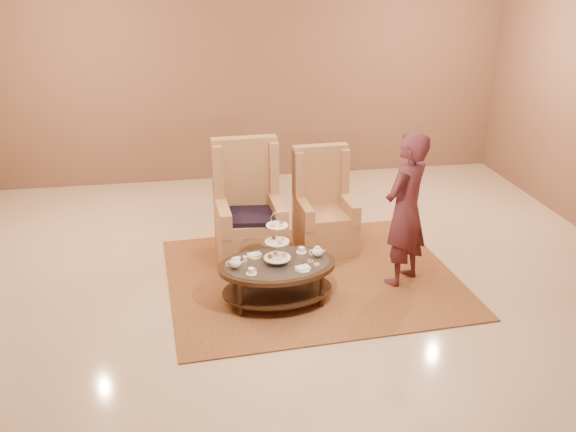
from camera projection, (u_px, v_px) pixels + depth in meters
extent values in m
plane|color=beige|center=(301.00, 295.00, 6.93)|extent=(8.00, 8.00, 0.00)
cube|color=beige|center=(301.00, 295.00, 6.93)|extent=(8.00, 8.00, 0.02)
cube|color=brown|center=(253.00, 69.00, 9.90)|extent=(8.00, 0.04, 3.50)
cube|color=#9B6A37|center=(312.00, 277.00, 7.28)|extent=(3.35, 2.85, 0.02)
cylinder|color=black|center=(241.00, 300.00, 6.43)|extent=(0.05, 0.05, 0.40)
cylinder|color=black|center=(322.00, 290.00, 6.60)|extent=(0.05, 0.05, 0.40)
cylinder|color=black|center=(234.00, 279.00, 6.83)|extent=(0.05, 0.05, 0.40)
cylinder|color=black|center=(311.00, 271.00, 7.00)|extent=(0.05, 0.05, 0.40)
cylinder|color=silver|center=(277.00, 241.00, 6.52)|extent=(0.01, 0.01, 0.50)
torus|color=silver|center=(277.00, 218.00, 6.43)|extent=(0.13, 0.01, 0.13)
cylinder|color=white|center=(277.00, 258.00, 6.60)|extent=(0.30, 0.30, 0.01)
cylinder|color=white|center=(277.00, 242.00, 6.53)|extent=(0.26, 0.26, 0.01)
cylinder|color=white|center=(277.00, 225.00, 6.46)|extent=(0.23, 0.23, 0.01)
cylinder|color=#D46D6C|center=(285.00, 255.00, 6.60)|extent=(0.04, 0.04, 0.03)
cylinder|color=tan|center=(276.00, 253.00, 6.66)|extent=(0.04, 0.04, 0.03)
cylinder|color=brown|center=(270.00, 256.00, 6.57)|extent=(0.04, 0.04, 0.03)
cylinder|color=white|center=(279.00, 259.00, 6.52)|extent=(0.04, 0.04, 0.03)
ellipsoid|color=tan|center=(283.00, 238.00, 6.55)|extent=(0.05, 0.05, 0.03)
ellipsoid|color=brown|center=(274.00, 237.00, 6.57)|extent=(0.05, 0.05, 0.03)
ellipsoid|color=white|center=(271.00, 241.00, 6.49)|extent=(0.05, 0.05, 0.03)
ellipsoid|color=#D46D6C|center=(280.00, 242.00, 6.46)|extent=(0.05, 0.05, 0.03)
cube|color=brown|center=(281.00, 222.00, 6.49)|extent=(0.05, 0.03, 0.02)
cube|color=white|center=(273.00, 222.00, 6.49)|extent=(0.05, 0.03, 0.02)
cube|color=#D46D6C|center=(273.00, 226.00, 6.41)|extent=(0.05, 0.03, 0.02)
cube|color=tan|center=(281.00, 226.00, 6.41)|extent=(0.05, 0.03, 0.02)
ellipsoid|color=white|center=(235.00, 263.00, 6.49)|extent=(0.13, 0.13, 0.10)
cylinder|color=white|center=(235.00, 259.00, 6.47)|extent=(0.06, 0.06, 0.01)
sphere|color=white|center=(235.00, 258.00, 6.46)|extent=(0.02, 0.02, 0.02)
cone|color=white|center=(242.00, 262.00, 6.50)|extent=(0.08, 0.03, 0.05)
torus|color=white|center=(229.00, 264.00, 6.48)|extent=(0.07, 0.02, 0.07)
ellipsoid|color=white|center=(317.00, 252.00, 6.73)|extent=(0.13, 0.13, 0.10)
cylinder|color=white|center=(317.00, 247.00, 6.71)|extent=(0.06, 0.06, 0.01)
sphere|color=white|center=(317.00, 246.00, 6.71)|extent=(0.02, 0.02, 0.02)
cone|color=white|center=(324.00, 251.00, 6.75)|extent=(0.08, 0.03, 0.05)
torus|color=white|center=(312.00, 252.00, 6.72)|extent=(0.07, 0.02, 0.07)
cylinder|color=white|center=(251.00, 273.00, 6.39)|extent=(0.12, 0.12, 0.01)
cylinder|color=white|center=(251.00, 271.00, 6.38)|extent=(0.07, 0.07, 0.06)
torus|color=white|center=(255.00, 270.00, 6.39)|extent=(0.04, 0.01, 0.04)
cylinder|color=white|center=(301.00, 252.00, 6.84)|extent=(0.12, 0.12, 0.01)
cylinder|color=white|center=(301.00, 250.00, 6.83)|extent=(0.07, 0.07, 0.06)
torus|color=white|center=(305.00, 249.00, 6.84)|extent=(0.04, 0.01, 0.04)
cylinder|color=white|center=(255.00, 256.00, 6.76)|extent=(0.17, 0.17, 0.01)
cube|color=white|center=(255.00, 255.00, 6.75)|extent=(0.16, 0.13, 0.02)
cylinder|color=white|center=(303.00, 269.00, 6.48)|extent=(0.17, 0.17, 0.01)
cube|color=white|center=(303.00, 268.00, 6.48)|extent=(0.16, 0.13, 0.02)
cylinder|color=white|center=(245.00, 259.00, 6.63)|extent=(0.05, 0.05, 0.06)
cylinder|color=white|center=(316.00, 264.00, 6.57)|extent=(0.06, 0.06, 0.01)
cylinder|color=#D46D6C|center=(317.00, 264.00, 6.56)|extent=(0.04, 0.04, 0.01)
cylinder|color=white|center=(310.00, 261.00, 6.64)|extent=(0.06, 0.06, 0.01)
cylinder|color=brown|center=(310.00, 260.00, 6.64)|extent=(0.04, 0.04, 0.01)
cylinder|color=white|center=(238.00, 258.00, 6.70)|extent=(0.06, 0.06, 0.01)
cylinder|color=white|center=(238.00, 257.00, 6.70)|extent=(0.04, 0.04, 0.01)
cube|color=tan|center=(250.00, 242.00, 7.63)|extent=(0.80, 0.80, 0.46)
cube|color=tan|center=(251.00, 222.00, 7.47)|extent=(0.68, 0.68, 0.11)
cube|color=tan|center=(246.00, 195.00, 7.74)|extent=(0.77, 0.18, 1.43)
cube|color=tan|center=(218.00, 172.00, 7.51)|extent=(0.12, 0.25, 0.66)
cube|color=tan|center=(273.00, 168.00, 7.63)|extent=(0.12, 0.25, 0.66)
cube|color=tan|center=(223.00, 217.00, 7.38)|extent=(0.16, 0.70, 0.29)
cube|color=tan|center=(277.00, 213.00, 7.50)|extent=(0.16, 0.70, 0.29)
cube|color=black|center=(251.00, 217.00, 7.41)|extent=(0.66, 0.61, 0.07)
cube|color=tan|center=(325.00, 234.00, 7.92)|extent=(0.71, 0.71, 0.41)
cube|color=tan|center=(326.00, 216.00, 7.78)|extent=(0.60, 0.60, 0.10)
cube|color=tan|center=(320.00, 194.00, 8.01)|extent=(0.68, 0.17, 1.26)
cube|color=tan|center=(298.00, 174.00, 7.80)|extent=(0.11, 0.22, 0.58)
cube|color=tan|center=(344.00, 171.00, 7.92)|extent=(0.11, 0.22, 0.58)
cube|color=tan|center=(304.00, 212.00, 7.69)|extent=(0.15, 0.62, 0.25)
cube|color=tan|center=(349.00, 209.00, 7.80)|extent=(0.15, 0.62, 0.25)
imported|color=#4F2129|center=(406.00, 210.00, 6.88)|extent=(0.75, 0.72, 1.73)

